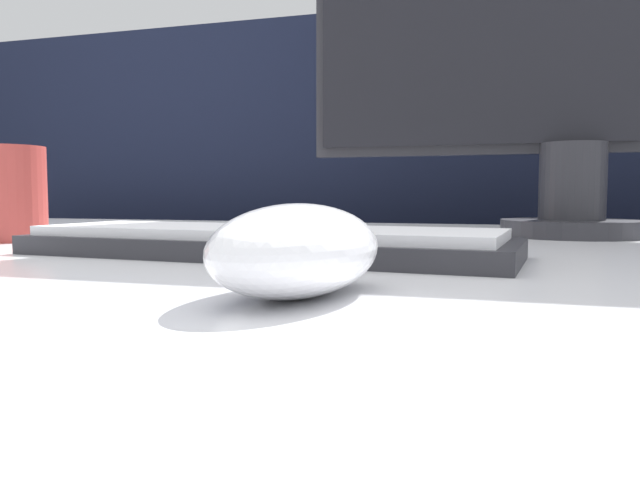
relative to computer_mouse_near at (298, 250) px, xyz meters
name	(u,v)px	position (x,y,z in m)	size (l,w,h in m)	color
partition_panel	(433,304)	(-0.04, 0.92, -0.19)	(5.00, 0.03, 1.13)	black
computer_mouse_near	(298,250)	(0.00, 0.00, 0.00)	(0.09, 0.13, 0.05)	white
keyboard	(262,242)	(-0.09, 0.18, -0.01)	(0.42, 0.16, 0.02)	#28282D
mug	(7,194)	(-0.42, 0.25, 0.03)	(0.08, 0.08, 0.10)	#A33833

